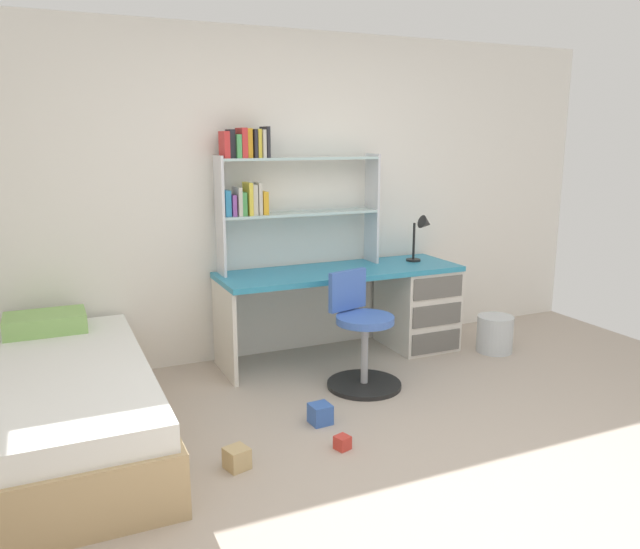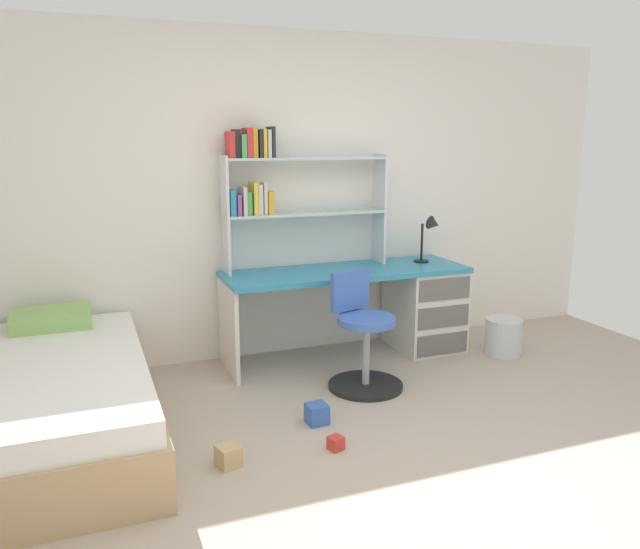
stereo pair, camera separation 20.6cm
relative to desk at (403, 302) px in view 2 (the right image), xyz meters
name	(u,v)px [view 2 (the right image)]	position (x,y,z in m)	size (l,w,h in m)	color
ground_plane	(441,493)	(-0.83, -1.95, -0.41)	(5.71, 5.55, 0.02)	#B2A393
room_shell	(155,221)	(-2.01, -0.78, 0.85)	(5.71, 5.55, 2.50)	white
desk	(403,302)	(0.00, 0.00, 0.00)	(1.91, 0.61, 0.71)	teal
bookshelf_hutch	(280,184)	(-0.97, 0.19, 0.96)	(1.28, 0.22, 1.08)	silver
desk_lamp	(431,231)	(0.25, 0.02, 0.56)	(0.20, 0.17, 0.38)	black
swivel_chair	(363,343)	(-0.63, -0.59, -0.08)	(0.52, 0.52, 0.80)	black
bed_platform	(52,401)	(-2.62, -0.67, -0.17)	(1.09, 1.99, 0.59)	tan
waste_bin	(503,337)	(0.69, -0.40, -0.25)	(0.29, 0.29, 0.30)	silver
toy_block_blue_0	(317,414)	(-1.14, -1.02, -0.34)	(0.12, 0.12, 0.12)	#3860B7
toy_block_red_1	(336,443)	(-1.16, -1.37, -0.36)	(0.08, 0.08, 0.08)	red
toy_block_natural_2	(229,456)	(-1.76, -1.33, -0.34)	(0.11, 0.11, 0.11)	tan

